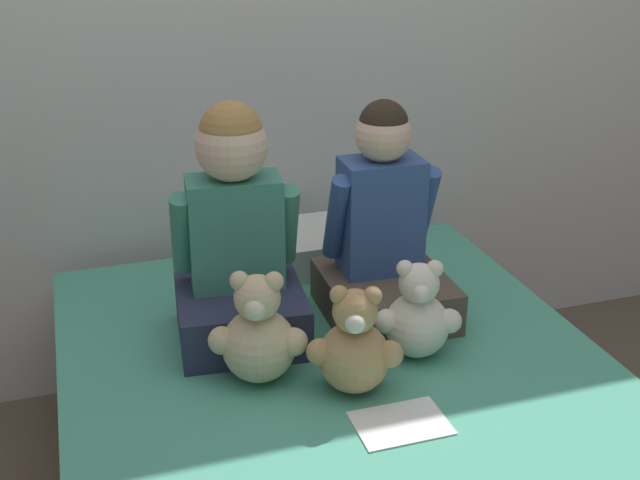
# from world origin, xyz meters

# --- Properties ---
(wall_behind_bed) EXTENTS (8.00, 0.06, 2.50)m
(wall_behind_bed) POSITION_xyz_m (0.00, 1.06, 1.25)
(wall_behind_bed) COLOR silver
(wall_behind_bed) RESTS_ON ground_plane
(child_on_left) EXTENTS (0.36, 0.35, 0.63)m
(child_on_left) POSITION_xyz_m (-0.20, 0.41, 0.76)
(child_on_left) COLOR #282D47
(child_on_left) RESTS_ON bed
(child_on_right) EXTENTS (0.34, 0.36, 0.61)m
(child_on_right) POSITION_xyz_m (0.21, 0.41, 0.72)
(child_on_right) COLOR brown
(child_on_right) RESTS_ON bed
(teddy_bear_held_by_left_child) EXTENTS (0.23, 0.18, 0.29)m
(teddy_bear_held_by_left_child) POSITION_xyz_m (-0.21, 0.17, 0.61)
(teddy_bear_held_by_left_child) COLOR #D1B78E
(teddy_bear_held_by_left_child) RESTS_ON bed
(teddy_bear_held_by_right_child) EXTENTS (0.22, 0.17, 0.27)m
(teddy_bear_held_by_right_child) POSITION_xyz_m (0.21, 0.16, 0.60)
(teddy_bear_held_by_right_child) COLOR silver
(teddy_bear_held_by_right_child) RESTS_ON bed
(teddy_bear_between_children) EXTENTS (0.22, 0.17, 0.27)m
(teddy_bear_between_children) POSITION_xyz_m (0.00, 0.06, 0.61)
(teddy_bear_between_children) COLOR tan
(teddy_bear_between_children) RESTS_ON bed
(pillow_at_headboard) EXTENTS (0.47, 0.30, 0.11)m
(pillow_at_headboard) POSITION_xyz_m (0.00, 0.78, 0.55)
(pillow_at_headboard) COLOR silver
(pillow_at_headboard) RESTS_ON bed
(sign_card) EXTENTS (0.21, 0.15, 0.00)m
(sign_card) POSITION_xyz_m (0.05, -0.11, 0.49)
(sign_card) COLOR white
(sign_card) RESTS_ON bed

